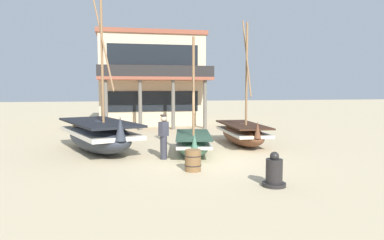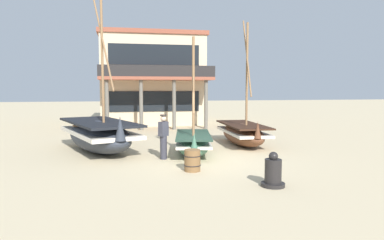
{
  "view_description": "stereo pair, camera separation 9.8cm",
  "coord_description": "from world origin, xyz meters",
  "px_view_note": "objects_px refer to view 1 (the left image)",
  "views": [
    {
      "loc": [
        -2.84,
        -12.94,
        2.68
      ],
      "look_at": [
        0.0,
        1.0,
        1.4
      ],
      "focal_mm": 33.5,
      "sensor_mm": 36.0,
      "label": 1
    },
    {
      "loc": [
        -2.74,
        -12.95,
        2.68
      ],
      "look_at": [
        0.0,
        1.0,
        1.4
      ],
      "focal_mm": 33.5,
      "sensor_mm": 36.0,
      "label": 2
    }
  ],
  "objects_px": {
    "fishing_boat_centre_large": "(99,135)",
    "fishing_boat_far_right": "(193,143)",
    "wooden_barrel": "(193,160)",
    "harbor_building_main": "(150,79)",
    "fishing_boat_near_left": "(242,133)",
    "fisherman_by_hull": "(164,137)",
    "capstan_winch": "(274,173)"
  },
  "relations": [
    {
      "from": "fisherman_by_hull",
      "to": "wooden_barrel",
      "type": "bearing_deg",
      "value": -72.0
    },
    {
      "from": "fishing_boat_centre_large",
      "to": "fishing_boat_far_right",
      "type": "bearing_deg",
      "value": -20.91
    },
    {
      "from": "fishing_boat_near_left",
      "to": "fishing_boat_far_right",
      "type": "xyz_separation_m",
      "value": [
        -2.77,
        -1.94,
        -0.09
      ]
    },
    {
      "from": "harbor_building_main",
      "to": "fishing_boat_far_right",
      "type": "bearing_deg",
      "value": -87.74
    },
    {
      "from": "wooden_barrel",
      "to": "harbor_building_main",
      "type": "xyz_separation_m",
      "value": [
        0.05,
        16.54,
        2.99
      ]
    },
    {
      "from": "fisherman_by_hull",
      "to": "wooden_barrel",
      "type": "height_order",
      "value": "fisherman_by_hull"
    },
    {
      "from": "harbor_building_main",
      "to": "capstan_winch",
      "type": "bearing_deg",
      "value": -84.65
    },
    {
      "from": "fishing_boat_near_left",
      "to": "capstan_winch",
      "type": "distance_m",
      "value": 7.14
    },
    {
      "from": "capstan_winch",
      "to": "wooden_barrel",
      "type": "xyz_separation_m",
      "value": [
        -1.81,
        2.2,
        -0.03
      ]
    },
    {
      "from": "wooden_barrel",
      "to": "harbor_building_main",
      "type": "bearing_deg",
      "value": 89.82
    },
    {
      "from": "fishing_boat_near_left",
      "to": "fishing_boat_centre_large",
      "type": "distance_m",
      "value": 6.54
    },
    {
      "from": "fishing_boat_centre_large",
      "to": "fishing_boat_far_right",
      "type": "height_order",
      "value": "fishing_boat_centre_large"
    },
    {
      "from": "wooden_barrel",
      "to": "capstan_winch",
      "type": "bearing_deg",
      "value": -50.57
    },
    {
      "from": "fishing_boat_near_left",
      "to": "fishing_boat_centre_large",
      "type": "relative_size",
      "value": 0.84
    },
    {
      "from": "fishing_boat_centre_large",
      "to": "fisherman_by_hull",
      "type": "height_order",
      "value": "fishing_boat_centre_large"
    },
    {
      "from": "capstan_winch",
      "to": "harbor_building_main",
      "type": "xyz_separation_m",
      "value": [
        -1.75,
        18.74,
        2.97
      ]
    },
    {
      "from": "fishing_boat_near_left",
      "to": "wooden_barrel",
      "type": "xyz_separation_m",
      "value": [
        -3.36,
        -4.77,
        -0.21
      ]
    },
    {
      "from": "fishing_boat_centre_large",
      "to": "harbor_building_main",
      "type": "xyz_separation_m",
      "value": [
        3.21,
        12.28,
        2.63
      ]
    },
    {
      "from": "fisherman_by_hull",
      "to": "fishing_boat_near_left",
      "type": "bearing_deg",
      "value": 33.33
    },
    {
      "from": "fishing_boat_centre_large",
      "to": "capstan_winch",
      "type": "relative_size",
      "value": 7.2
    },
    {
      "from": "fishing_boat_centre_large",
      "to": "fisherman_by_hull",
      "type": "distance_m",
      "value": 3.28
    },
    {
      "from": "capstan_winch",
      "to": "fishing_boat_near_left",
      "type": "bearing_deg",
      "value": 77.42
    },
    {
      "from": "fisherman_by_hull",
      "to": "wooden_barrel",
      "type": "xyz_separation_m",
      "value": [
        0.69,
        -2.11,
        -0.48
      ]
    },
    {
      "from": "fishing_boat_far_right",
      "to": "fisherman_by_hull",
      "type": "height_order",
      "value": "fishing_boat_far_right"
    },
    {
      "from": "fishing_boat_far_right",
      "to": "harbor_building_main",
      "type": "xyz_separation_m",
      "value": [
        -0.54,
        13.71,
        2.86
      ]
    },
    {
      "from": "harbor_building_main",
      "to": "wooden_barrel",
      "type": "bearing_deg",
      "value": -90.18
    },
    {
      "from": "fishing_boat_far_right",
      "to": "fisherman_by_hull",
      "type": "relative_size",
      "value": 2.75
    },
    {
      "from": "fisherman_by_hull",
      "to": "harbor_building_main",
      "type": "height_order",
      "value": "harbor_building_main"
    },
    {
      "from": "fishing_boat_centre_large",
      "to": "capstan_winch",
      "type": "distance_m",
      "value": 8.15
    },
    {
      "from": "fishing_boat_far_right",
      "to": "harbor_building_main",
      "type": "relative_size",
      "value": 0.55
    },
    {
      "from": "wooden_barrel",
      "to": "harbor_building_main",
      "type": "height_order",
      "value": "harbor_building_main"
    },
    {
      "from": "fishing_boat_far_right",
      "to": "harbor_building_main",
      "type": "bearing_deg",
      "value": 92.26
    }
  ]
}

